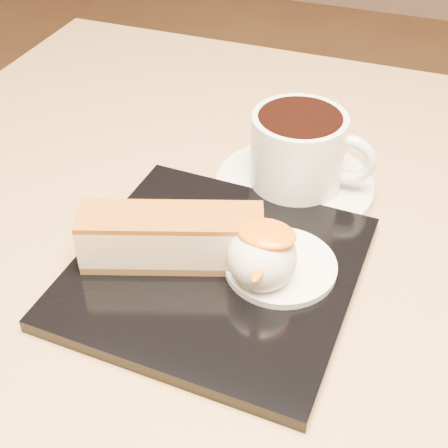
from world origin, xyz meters
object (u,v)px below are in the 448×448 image
at_px(ice_cream_scoop, 262,257).
at_px(table, 239,363).
at_px(coffee_cup, 300,149).
at_px(dessert_plate, 215,271).
at_px(saucer, 294,185).
at_px(cheesecake, 172,238).

bearing_deg(ice_cream_scoop, table, 125.45).
relative_size(table, coffee_cup, 6.91).
distance_m(dessert_plate, saucer, 0.14).
xyz_separation_m(dessert_plate, saucer, (0.03, 0.14, -0.00)).
bearing_deg(dessert_plate, ice_cream_scoop, -7.13).
xyz_separation_m(dessert_plate, cheesecake, (-0.03, -0.00, 0.03)).
relative_size(ice_cream_scoop, coffee_cup, 0.46).
distance_m(dessert_plate, ice_cream_scoop, 0.05).
xyz_separation_m(dessert_plate, coffee_cup, (0.03, 0.14, 0.04)).
bearing_deg(ice_cream_scoop, dessert_plate, 172.87).
height_order(saucer, coffee_cup, coffee_cup).
height_order(cheesecake, ice_cream_scoop, ice_cream_scoop).
relative_size(table, dessert_plate, 3.64).
relative_size(saucer, coffee_cup, 1.30).
xyz_separation_m(table, dessert_plate, (-0.01, -0.04, 0.16)).
bearing_deg(saucer, coffee_cup, 1.59).
bearing_deg(table, cheesecake, -136.67).
height_order(cheesecake, saucer, cheesecake).
height_order(table, saucer, saucer).
xyz_separation_m(cheesecake, ice_cream_scoop, (0.07, -0.00, 0.00)).
xyz_separation_m(ice_cream_scoop, saucer, (-0.01, 0.14, -0.03)).
bearing_deg(dessert_plate, cheesecake, -171.87).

